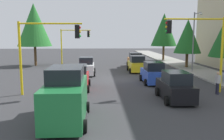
{
  "coord_description": "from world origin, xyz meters",
  "views": [
    {
      "loc": [
        23.94,
        -1.85,
        4.32
      ],
      "look_at": [
        1.78,
        -0.6,
        1.2
      ],
      "focal_mm": 39.09,
      "sensor_mm": 36.0,
      "label": 1
    }
  ],
  "objects_px": {
    "traffic_signal_near_left": "(199,40)",
    "tree_opposite_side": "(34,25)",
    "traffic_signal_near_right": "(46,43)",
    "car_yellow": "(137,64)",
    "car_black": "(175,87)",
    "car_blue": "(153,73)",
    "pedestrian_crossing": "(218,82)",
    "tree_roadside_mid": "(188,36)",
    "delivery_van_green": "(66,97)",
    "car_orange": "(135,60)",
    "tree_roadside_far": "(164,30)",
    "car_red": "(77,78)",
    "street_lamp_curbside": "(195,36)",
    "car_white": "(86,67)",
    "traffic_signal_far_right": "(74,39)"
  },
  "relations": [
    {
      "from": "car_black",
      "to": "car_orange",
      "type": "xyz_separation_m",
      "value": [
        -18.01,
        -0.01,
        -0.0
      ]
    },
    {
      "from": "street_lamp_curbside",
      "to": "pedestrian_crossing",
      "type": "height_order",
      "value": "street_lamp_curbside"
    },
    {
      "from": "traffic_signal_near_right",
      "to": "traffic_signal_near_left",
      "type": "bearing_deg",
      "value": 90.0
    },
    {
      "from": "car_red",
      "to": "car_orange",
      "type": "xyz_separation_m",
      "value": [
        -14.17,
        6.86,
        -0.0
      ]
    },
    {
      "from": "car_black",
      "to": "tree_roadside_mid",
      "type": "bearing_deg",
      "value": 157.46
    },
    {
      "from": "tree_roadside_far",
      "to": "car_black",
      "type": "distance_m",
      "value": 27.24
    },
    {
      "from": "traffic_signal_near_left",
      "to": "car_blue",
      "type": "distance_m",
      "value": 5.59
    },
    {
      "from": "traffic_signal_far_right",
      "to": "street_lamp_curbside",
      "type": "xyz_separation_m",
      "value": [
        10.39,
        14.84,
        0.57
      ]
    },
    {
      "from": "traffic_signal_far_right",
      "to": "car_black",
      "type": "height_order",
      "value": "traffic_signal_far_right"
    },
    {
      "from": "car_white",
      "to": "car_red",
      "type": "xyz_separation_m",
      "value": [
        7.42,
        -0.37,
        0.0
      ]
    },
    {
      "from": "tree_roadside_mid",
      "to": "tree_opposite_side",
      "type": "xyz_separation_m",
      "value": [
        -4.0,
        -21.0,
        1.6
      ]
    },
    {
      "from": "car_orange",
      "to": "car_yellow",
      "type": "bearing_deg",
      "value": -6.03
    },
    {
      "from": "tree_roadside_mid",
      "to": "car_blue",
      "type": "xyz_separation_m",
      "value": [
        10.13,
        -6.84,
        -3.36
      ]
    },
    {
      "from": "car_yellow",
      "to": "car_blue",
      "type": "distance_m",
      "value": 7.1
    },
    {
      "from": "tree_roadside_mid",
      "to": "delivery_van_green",
      "type": "xyz_separation_m",
      "value": [
        19.87,
        -13.49,
        -2.97
      ]
    },
    {
      "from": "tree_opposite_side",
      "to": "car_blue",
      "type": "height_order",
      "value": "tree_opposite_side"
    },
    {
      "from": "car_yellow",
      "to": "car_orange",
      "type": "height_order",
      "value": "same"
    },
    {
      "from": "traffic_signal_near_right",
      "to": "tree_roadside_far",
      "type": "xyz_separation_m",
      "value": [
        -24.0,
        15.14,
        1.55
      ]
    },
    {
      "from": "tree_roadside_far",
      "to": "car_orange",
      "type": "relative_size",
      "value": 2.18
    },
    {
      "from": "delivery_van_green",
      "to": "street_lamp_curbside",
      "type": "bearing_deg",
      "value": 140.65
    },
    {
      "from": "traffic_signal_near_right",
      "to": "car_orange",
      "type": "relative_size",
      "value": 1.43
    },
    {
      "from": "traffic_signal_near_left",
      "to": "tree_opposite_side",
      "type": "height_order",
      "value": "tree_opposite_side"
    },
    {
      "from": "tree_roadside_mid",
      "to": "delivery_van_green",
      "type": "height_order",
      "value": "tree_roadside_mid"
    },
    {
      "from": "traffic_signal_near_right",
      "to": "car_yellow",
      "type": "relative_size",
      "value": 1.43
    },
    {
      "from": "car_black",
      "to": "traffic_signal_near_right",
      "type": "bearing_deg",
      "value": -103.5
    },
    {
      "from": "tree_roadside_far",
      "to": "car_yellow",
      "type": "xyz_separation_m",
      "value": [
        13.04,
        -6.72,
        -4.45
      ]
    },
    {
      "from": "tree_roadside_mid",
      "to": "car_orange",
      "type": "height_order",
      "value": "tree_roadside_mid"
    },
    {
      "from": "car_red",
      "to": "car_black",
      "type": "xyz_separation_m",
      "value": [
        3.84,
        6.86,
        -0.0
      ]
    },
    {
      "from": "traffic_signal_near_right",
      "to": "street_lamp_curbside",
      "type": "xyz_separation_m",
      "value": [
        -9.61,
        14.84,
        0.55
      ]
    },
    {
      "from": "tree_opposite_side",
      "to": "car_yellow",
      "type": "relative_size",
      "value": 2.39
    },
    {
      "from": "tree_roadside_far",
      "to": "car_white",
      "type": "xyz_separation_m",
      "value": [
        14.89,
        -12.69,
        -4.45
      ]
    },
    {
      "from": "street_lamp_curbside",
      "to": "tree_roadside_mid",
      "type": "height_order",
      "value": "street_lamp_curbside"
    },
    {
      "from": "tree_roadside_far",
      "to": "car_black",
      "type": "height_order",
      "value": "tree_roadside_far"
    },
    {
      "from": "car_yellow",
      "to": "car_orange",
      "type": "bearing_deg",
      "value": 173.97
    },
    {
      "from": "tree_opposite_side",
      "to": "delivery_van_green",
      "type": "distance_m",
      "value": 25.44
    },
    {
      "from": "delivery_van_green",
      "to": "car_blue",
      "type": "xyz_separation_m",
      "value": [
        -9.74,
        6.66,
        -0.39
      ]
    },
    {
      "from": "car_red",
      "to": "traffic_signal_far_right",
      "type": "bearing_deg",
      "value": -173.52
    },
    {
      "from": "delivery_van_green",
      "to": "car_white",
      "type": "bearing_deg",
      "value": 178.84
    },
    {
      "from": "car_white",
      "to": "car_blue",
      "type": "bearing_deg",
      "value": 50.48
    },
    {
      "from": "traffic_signal_near_right",
      "to": "tree_opposite_side",
      "type": "bearing_deg",
      "value": -163.43
    },
    {
      "from": "tree_opposite_side",
      "to": "car_white",
      "type": "distance_m",
      "value": 12.83
    },
    {
      "from": "traffic_signal_far_right",
      "to": "tree_roadside_far",
      "type": "bearing_deg",
      "value": 104.8
    },
    {
      "from": "traffic_signal_far_right",
      "to": "car_blue",
      "type": "xyz_separation_m",
      "value": [
        16.13,
        8.8,
        -2.88
      ]
    },
    {
      "from": "tree_opposite_side",
      "to": "car_blue",
      "type": "distance_m",
      "value": 20.61
    },
    {
      "from": "car_black",
      "to": "pedestrian_crossing",
      "type": "bearing_deg",
      "value": 111.97
    },
    {
      "from": "tree_opposite_side",
      "to": "car_red",
      "type": "relative_size",
      "value": 2.22
    },
    {
      "from": "traffic_signal_near_left",
      "to": "car_black",
      "type": "height_order",
      "value": "traffic_signal_near_left"
    },
    {
      "from": "street_lamp_curbside",
      "to": "car_red",
      "type": "distance_m",
      "value": 15.41
    },
    {
      "from": "tree_roadside_mid",
      "to": "street_lamp_curbside",
      "type": "bearing_deg",
      "value": -10.33
    },
    {
      "from": "car_blue",
      "to": "pedestrian_crossing",
      "type": "relative_size",
      "value": 2.26
    }
  ]
}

